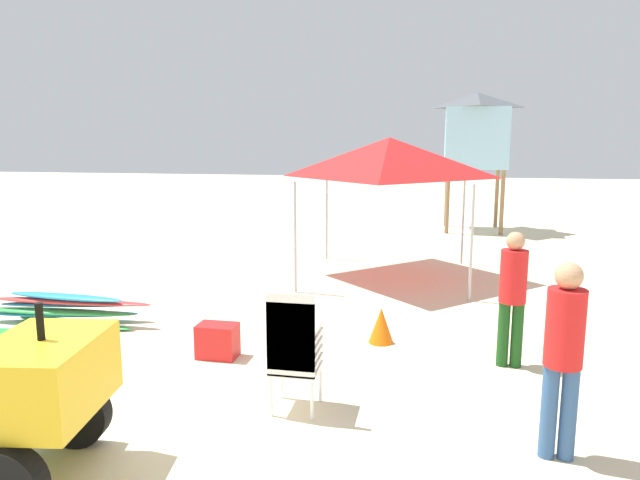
{
  "coord_description": "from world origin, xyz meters",
  "views": [
    {
      "loc": [
        2.95,
        -4.7,
        2.74
      ],
      "look_at": [
        1.28,
        3.67,
        1.25
      ],
      "focal_mm": 32.14,
      "sensor_mm": 36.0,
      "label": 1
    }
  ],
  "objects_px": {
    "surfboard_pile": "(68,309)",
    "popup_canopy": "(389,158)",
    "lifeguard_tower": "(476,131)",
    "stacked_plastic_chairs": "(294,343)",
    "cooler_box": "(218,341)",
    "traffic_cone_near": "(381,325)",
    "lifeguard_near_left": "(564,347)",
    "lifeguard_near_center": "(513,290)"
  },
  "relations": [
    {
      "from": "lifeguard_near_left",
      "to": "cooler_box",
      "type": "height_order",
      "value": "lifeguard_near_left"
    },
    {
      "from": "lifeguard_tower",
      "to": "popup_canopy",
      "type": "bearing_deg",
      "value": -107.2
    },
    {
      "from": "lifeguard_near_left",
      "to": "cooler_box",
      "type": "relative_size",
      "value": 3.49
    },
    {
      "from": "popup_canopy",
      "to": "cooler_box",
      "type": "relative_size",
      "value": 6.26
    },
    {
      "from": "lifeguard_near_center",
      "to": "traffic_cone_near",
      "type": "bearing_deg",
      "value": 162.07
    },
    {
      "from": "popup_canopy",
      "to": "lifeguard_tower",
      "type": "distance_m",
      "value": 7.03
    },
    {
      "from": "surfboard_pile",
      "to": "cooler_box",
      "type": "xyz_separation_m",
      "value": [
        2.72,
        -0.84,
        -0.02
      ]
    },
    {
      "from": "lifeguard_tower",
      "to": "traffic_cone_near",
      "type": "height_order",
      "value": "lifeguard_tower"
    },
    {
      "from": "stacked_plastic_chairs",
      "to": "cooler_box",
      "type": "distance_m",
      "value": 1.93
    },
    {
      "from": "surfboard_pile",
      "to": "popup_canopy",
      "type": "relative_size",
      "value": 0.86
    },
    {
      "from": "lifeguard_near_left",
      "to": "lifeguard_near_center",
      "type": "xyz_separation_m",
      "value": [
        -0.15,
        2.08,
        -0.05
      ]
    },
    {
      "from": "lifeguard_near_center",
      "to": "lifeguard_tower",
      "type": "relative_size",
      "value": 0.4
    },
    {
      "from": "surfboard_pile",
      "to": "popup_canopy",
      "type": "xyz_separation_m",
      "value": [
        4.49,
        4.01,
        2.17
      ]
    },
    {
      "from": "surfboard_pile",
      "to": "cooler_box",
      "type": "distance_m",
      "value": 2.85
    },
    {
      "from": "traffic_cone_near",
      "to": "cooler_box",
      "type": "bearing_deg",
      "value": -154.71
    },
    {
      "from": "popup_canopy",
      "to": "traffic_cone_near",
      "type": "distance_m",
      "value": 4.47
    },
    {
      "from": "surfboard_pile",
      "to": "lifeguard_tower",
      "type": "relative_size",
      "value": 0.65
    },
    {
      "from": "surfboard_pile",
      "to": "lifeguard_tower",
      "type": "distance_m",
      "value": 12.86
    },
    {
      "from": "popup_canopy",
      "to": "cooler_box",
      "type": "height_order",
      "value": "popup_canopy"
    },
    {
      "from": "surfboard_pile",
      "to": "popup_canopy",
      "type": "distance_m",
      "value": 6.4
    },
    {
      "from": "lifeguard_near_left",
      "to": "lifeguard_near_center",
      "type": "height_order",
      "value": "lifeguard_near_left"
    },
    {
      "from": "lifeguard_near_center",
      "to": "cooler_box",
      "type": "xyz_separation_m",
      "value": [
        -3.62,
        -0.42,
        -0.74
      ]
    },
    {
      "from": "popup_canopy",
      "to": "surfboard_pile",
      "type": "bearing_deg",
      "value": -138.2
    },
    {
      "from": "popup_canopy",
      "to": "traffic_cone_near",
      "type": "height_order",
      "value": "popup_canopy"
    },
    {
      "from": "stacked_plastic_chairs",
      "to": "surfboard_pile",
      "type": "height_order",
      "value": "stacked_plastic_chairs"
    },
    {
      "from": "popup_canopy",
      "to": "traffic_cone_near",
      "type": "relative_size",
      "value": 6.34
    },
    {
      "from": "traffic_cone_near",
      "to": "cooler_box",
      "type": "distance_m",
      "value": 2.21
    },
    {
      "from": "lifeguard_near_center",
      "to": "cooler_box",
      "type": "height_order",
      "value": "lifeguard_near_center"
    },
    {
      "from": "lifeguard_tower",
      "to": "cooler_box",
      "type": "distance_m",
      "value": 12.49
    },
    {
      "from": "lifeguard_near_left",
      "to": "lifeguard_tower",
      "type": "relative_size",
      "value": 0.42
    },
    {
      "from": "stacked_plastic_chairs",
      "to": "lifeguard_near_center",
      "type": "distance_m",
      "value": 2.88
    },
    {
      "from": "surfboard_pile",
      "to": "cooler_box",
      "type": "height_order",
      "value": "surfboard_pile"
    },
    {
      "from": "stacked_plastic_chairs",
      "to": "popup_canopy",
      "type": "bearing_deg",
      "value": 85.92
    },
    {
      "from": "lifeguard_near_center",
      "to": "cooler_box",
      "type": "bearing_deg",
      "value": -173.35
    },
    {
      "from": "lifeguard_near_left",
      "to": "stacked_plastic_chairs",
      "type": "bearing_deg",
      "value": 171.62
    },
    {
      "from": "lifeguard_tower",
      "to": "traffic_cone_near",
      "type": "xyz_separation_m",
      "value": [
        -1.83,
        -10.6,
        -2.79
      ]
    },
    {
      "from": "traffic_cone_near",
      "to": "popup_canopy",
      "type": "bearing_deg",
      "value": 93.49
    },
    {
      "from": "popup_canopy",
      "to": "lifeguard_tower",
      "type": "xyz_separation_m",
      "value": [
        2.07,
        6.69,
        0.63
      ]
    },
    {
      "from": "stacked_plastic_chairs",
      "to": "lifeguard_tower",
      "type": "xyz_separation_m",
      "value": [
        2.51,
        12.84,
        2.29
      ]
    },
    {
      "from": "surfboard_pile",
      "to": "cooler_box",
      "type": "bearing_deg",
      "value": -17.2
    },
    {
      "from": "popup_canopy",
      "to": "lifeguard_near_center",
      "type": "bearing_deg",
      "value": -67.25
    },
    {
      "from": "lifeguard_near_center",
      "to": "traffic_cone_near",
      "type": "xyz_separation_m",
      "value": [
        -1.62,
        0.52,
        -0.71
      ]
    }
  ]
}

